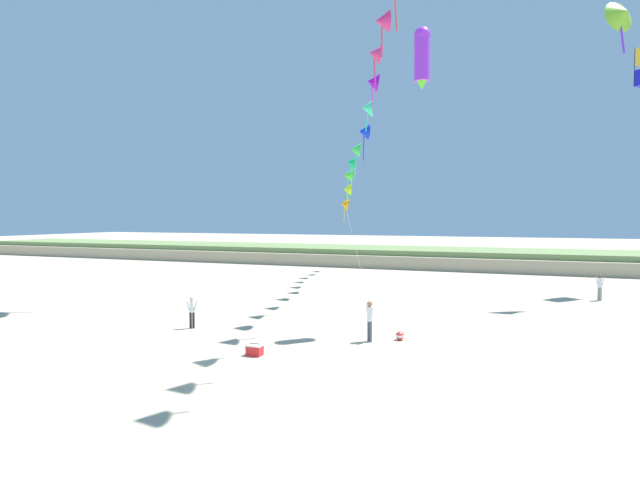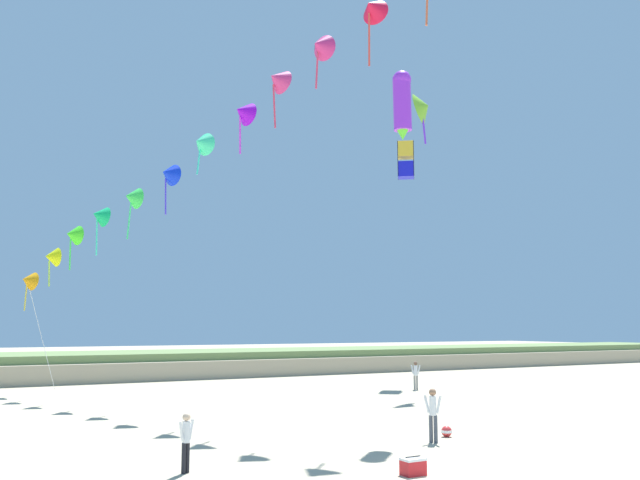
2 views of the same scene
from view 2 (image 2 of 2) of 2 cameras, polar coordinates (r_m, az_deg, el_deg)
name	(u,v)px [view 2 (image 2 of 2)]	position (r m, az deg, el deg)	size (l,w,h in m)	color
ground_plane	(503,480)	(17.84, 15.17, -18.93)	(240.00, 240.00, 0.00)	tan
dune_ridge	(124,365)	(52.67, -16.19, -10.05)	(120.00, 10.82, 1.81)	tan
person_near_left	(433,411)	(22.62, 9.49, -14.04)	(0.46, 0.50, 1.69)	#474C56
person_near_right	(186,438)	(18.19, -11.22, -16.06)	(0.50, 0.30, 1.49)	black
person_mid_center	(416,373)	(40.81, 8.06, -11.07)	(0.48, 0.44, 1.64)	gray
kite_banner_string	(218,131)	(32.20, -8.58, 9.10)	(14.05, 30.45, 19.00)	orange
large_kite_mid_trail	(423,108)	(43.15, 8.71, 10.97)	(2.26, 2.08, 3.34)	#7BC42D
large_kite_high_solo	(402,102)	(27.52, 6.93, 11.48)	(1.02, 1.02, 2.83)	#9A2FE3
large_kite_outer_drift	(406,160)	(48.04, 7.23, 6.68)	(1.57, 1.57, 2.52)	#1418CA
beach_cooler	(413,467)	(17.90, 7.84, -18.37)	(0.58, 0.41, 0.46)	red
beach_ball	(447,431)	(23.96, 10.61, -15.56)	(0.36, 0.36, 0.36)	red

